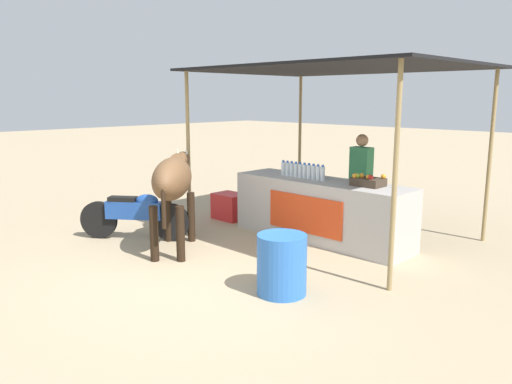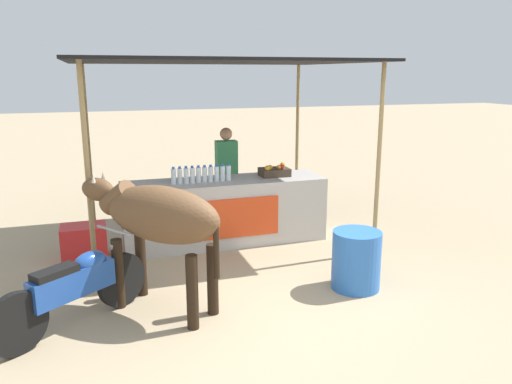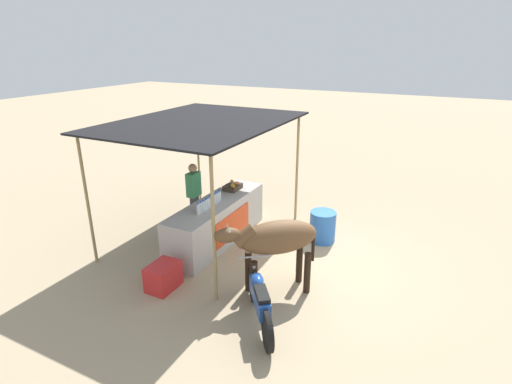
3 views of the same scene
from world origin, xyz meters
name	(u,v)px [view 2 (image 2 of 3)]	position (x,y,z in m)	size (l,w,h in m)	color
ground_plane	(275,303)	(0.00, 0.00, 0.00)	(60.00, 60.00, 0.00)	tan
stall_counter	(225,211)	(0.00, 2.20, 0.48)	(3.00, 0.82, 0.96)	#B2ADA8
stall_awning	(217,68)	(0.00, 2.50, 2.58)	(4.20, 3.20, 2.69)	black
water_bottle_row	(202,174)	(-0.35, 2.15, 1.07)	(0.88, 0.07, 0.25)	silver
fruit_crate	(274,171)	(0.80, 2.24, 1.03)	(0.44, 0.32, 0.18)	#3F3326
vendor_behind_counter	(227,177)	(0.23, 2.95, 0.85)	(0.34, 0.22, 1.65)	#383842
cooler_box	(84,242)	(-2.02, 2.10, 0.24)	(0.60, 0.44, 0.48)	red
water_barrel	(356,260)	(1.05, 0.09, 0.35)	(0.57, 0.57, 0.70)	blue
cow	(157,218)	(-1.23, 0.26, 1.03)	(1.51, 1.58, 1.44)	brown
motorcycle_parked	(75,287)	(-2.08, 0.13, 0.43)	(1.49, 1.14, 0.90)	black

